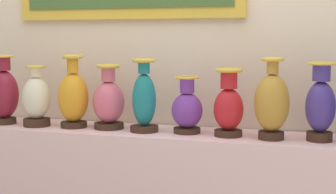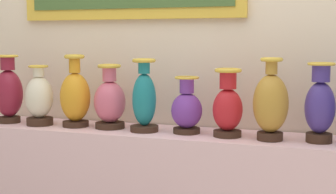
# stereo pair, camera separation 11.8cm
# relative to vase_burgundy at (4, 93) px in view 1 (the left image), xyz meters

# --- Properties ---
(back_wall) EXTENTS (4.61, 0.14, 2.98)m
(back_wall) POSITION_rel_vase_burgundy_xyz_m (0.96, 0.29, 0.34)
(back_wall) COLOR beige
(back_wall) RESTS_ON ground_plane
(vase_burgundy) EXTENTS (0.16, 0.16, 0.39)m
(vase_burgundy) POSITION_rel_vase_burgundy_xyz_m (0.00, 0.00, 0.00)
(vase_burgundy) COLOR #382319
(vase_burgundy) RESTS_ON display_shelf
(vase_ivory) EXTENTS (0.16, 0.16, 0.34)m
(vase_ivory) POSITION_rel_vase_burgundy_xyz_m (0.21, -0.01, -0.03)
(vase_ivory) COLOR #382319
(vase_ivory) RESTS_ON display_shelf
(vase_amber) EXTENTS (0.17, 0.17, 0.40)m
(vase_amber) POSITION_rel_vase_burgundy_xyz_m (0.43, 0.01, -0.01)
(vase_amber) COLOR #382319
(vase_amber) RESTS_ON display_shelf
(vase_rose) EXTENTS (0.17, 0.17, 0.35)m
(vase_rose) POSITION_rel_vase_burgundy_xyz_m (0.63, 0.03, -0.03)
(vase_rose) COLOR #382319
(vase_rose) RESTS_ON display_shelf
(vase_teal) EXTENTS (0.15, 0.15, 0.38)m
(vase_teal) POSITION_rel_vase_burgundy_xyz_m (0.85, 0.00, -0.01)
(vase_teal) COLOR #382319
(vase_teal) RESTS_ON display_shelf
(vase_violet) EXTENTS (0.16, 0.16, 0.29)m
(vase_violet) POSITION_rel_vase_burgundy_xyz_m (1.07, 0.03, -0.05)
(vase_violet) COLOR #382319
(vase_violet) RESTS_ON display_shelf
(vase_crimson) EXTENTS (0.15, 0.15, 0.34)m
(vase_crimson) POSITION_rel_vase_burgundy_xyz_m (1.29, 0.01, -0.03)
(vase_crimson) COLOR #382319
(vase_crimson) RESTS_ON display_shelf
(vase_ochre) EXTENTS (0.17, 0.17, 0.40)m
(vase_ochre) POSITION_rel_vase_burgundy_xyz_m (1.50, -0.01, -0.00)
(vase_ochre) COLOR #382319
(vase_ochre) RESTS_ON display_shelf
(vase_indigo) EXTENTS (0.14, 0.14, 0.38)m
(vase_indigo) POSITION_rel_vase_burgundy_xyz_m (1.73, 0.01, -0.00)
(vase_indigo) COLOR #382319
(vase_indigo) RESTS_ON display_shelf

